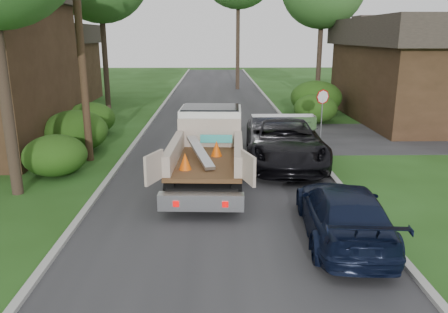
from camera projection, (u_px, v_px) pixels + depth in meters
ground at (223, 203)px, 13.69m from camera, size 120.00×120.00×0.00m
road at (219, 134)px, 23.32m from camera, size 8.00×90.00×0.02m
curb_left at (142, 133)px, 23.22m from camera, size 0.20×90.00×0.12m
curb_right at (296, 132)px, 23.39m from camera, size 0.20×90.00×0.12m
stop_sign at (322, 103)px, 21.99m from camera, size 0.71×0.32×2.48m
utility_pole at (80, 33)px, 16.99m from camera, size 2.42×1.25×10.00m
house_left_far at (43, 63)px, 33.78m from camera, size 7.56×7.56×6.00m
house_right at (431, 68)px, 26.60m from camera, size 9.72×12.96×6.20m
hedge_left_a at (55, 155)px, 16.25m from camera, size 2.34×2.34×1.53m
hedge_left_b at (75, 131)px, 19.56m from camera, size 2.86×2.86×1.87m
hedge_left_c at (90, 119)px, 22.95m from camera, size 2.60×2.60×1.70m
hedge_right_a at (315, 109)px, 26.11m from camera, size 2.60×2.60×1.70m
hedge_right_b at (316, 97)px, 28.94m from camera, size 3.38×3.38×2.21m
flatbed_truck at (209, 142)px, 15.88m from camera, size 3.02×6.56×2.44m
black_pickup at (284, 141)px, 17.83m from camera, size 3.52×6.84×1.85m
navy_suv at (343, 212)px, 11.15m from camera, size 2.37×5.05×1.43m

